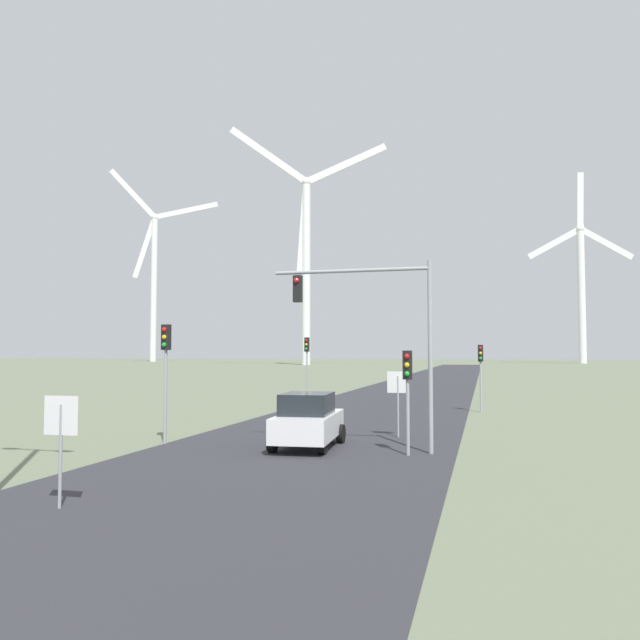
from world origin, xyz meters
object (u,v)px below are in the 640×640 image
traffic_light_post_near_right (407,378)px  traffic_light_post_mid_right (481,363)px  traffic_light_mast_overhead (373,315)px  wind_turbine_far_left (154,272)px  car_approaching (308,420)px  wind_turbine_center (581,280)px  wind_turbine_left (306,249)px  stop_sign_near (61,430)px  traffic_light_post_mid_left (307,355)px  stop_sign_far (398,391)px  traffic_light_post_near_left (166,356)px

traffic_light_post_near_right → traffic_light_post_mid_right: 15.17m
traffic_light_mast_overhead → wind_turbine_far_left: size_ratio=0.09×
car_approaching → wind_turbine_center: size_ratio=0.07×
wind_turbine_center → wind_turbine_far_left: bearing=-179.9°
car_approaching → wind_turbine_left: 145.71m
stop_sign_near → traffic_light_post_mid_left: bearing=95.2°
stop_sign_near → traffic_light_mast_overhead: 10.55m
traffic_light_post_mid_left → wind_turbine_far_left: 194.82m
traffic_light_post_mid_right → car_approaching: size_ratio=0.85×
traffic_light_mast_overhead → wind_turbine_left: wind_turbine_left is taller
stop_sign_far → traffic_light_mast_overhead: bearing=-94.8°
wind_turbine_far_left → traffic_light_post_near_right: bearing=-58.1°
stop_sign_near → wind_turbine_far_left: 219.11m
traffic_light_post_mid_right → wind_turbine_far_left: bearing=124.7°
car_approaching → wind_turbine_left: wind_turbine_left is taller
stop_sign_far → wind_turbine_center: bearing=79.9°
traffic_light_post_near_left → wind_turbine_far_left: bearing=119.9°
wind_turbine_left → traffic_light_post_mid_left: bearing=-73.9°
traffic_light_mast_overhead → wind_turbine_far_left: (-111.30, 180.24, 27.82)m
car_approaching → wind_turbine_center: bearing=79.3°
wind_turbine_center → wind_turbine_left: bearing=-149.6°
traffic_light_post_near_left → car_approaching: 5.55m
traffic_light_mast_overhead → car_approaching: 4.19m
traffic_light_mast_overhead → wind_turbine_center: size_ratio=0.11×
wind_turbine_far_left → traffic_light_post_mid_left: bearing=-57.4°
traffic_light_post_mid_right → wind_turbine_left: wind_turbine_left is taller
traffic_light_post_near_left → traffic_light_mast_overhead: traffic_light_mast_overhead is taller
traffic_light_post_near_right → traffic_light_post_mid_left: (-8.58, 18.50, 0.65)m
traffic_light_post_near_right → traffic_light_mast_overhead: traffic_light_mast_overhead is taller
traffic_light_post_near_left → wind_turbine_left: 144.36m
wind_turbine_far_left → traffic_light_post_mid_right: bearing=-55.3°
traffic_light_mast_overhead → traffic_light_post_mid_left: bearing=112.4°
wind_turbine_center → traffic_light_mast_overhead: bearing=-100.0°
traffic_light_mast_overhead → traffic_light_post_near_right: bearing=-22.4°
traffic_light_post_near_left → wind_turbine_far_left: 210.21m
wind_turbine_center → traffic_light_post_mid_right: bearing=-99.8°
traffic_light_post_near_right → traffic_light_post_mid_right: traffic_light_post_mid_right is taller
traffic_light_post_near_right → traffic_light_mast_overhead: size_ratio=0.53×
traffic_light_mast_overhead → traffic_light_post_near_left: bearing=-178.9°
wind_turbine_left → wind_turbine_center: bearing=30.4°
car_approaching → traffic_light_post_mid_right: bearing=68.8°
stop_sign_far → traffic_light_post_near_left: size_ratio=0.59×
traffic_light_post_near_left → traffic_light_post_near_right: traffic_light_post_near_left is taller
wind_turbine_far_left → wind_turbine_center: wind_turbine_far_left is taller
traffic_light_post_near_left → wind_turbine_center: size_ratio=0.07×
car_approaching → wind_turbine_far_left: (-109.02, 179.99, 31.33)m
traffic_light_post_near_right → traffic_light_post_mid_left: 20.40m
traffic_light_post_near_right → stop_sign_near: bearing=-126.1°
traffic_light_mast_overhead → wind_turbine_far_left: 213.66m
traffic_light_post_near_left → wind_turbine_center: wind_turbine_center is taller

